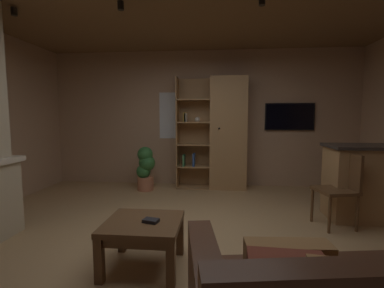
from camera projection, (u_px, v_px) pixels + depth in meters
The scene contains 12 objects.
floor at pixel (189, 245), 2.92m from camera, with size 6.02×5.22×0.02m, color tan.
wall_back at pixel (202, 119), 5.40m from camera, with size 6.14×0.06×2.66m, color tan.
window_pane_back at pixel (174, 116), 5.41m from camera, with size 0.58×0.01×0.92m, color white.
bookshelf_cabinet at pixel (223, 134), 5.12m from camera, with size 1.32×0.41×2.11m.
coffee_table at pixel (143, 230), 2.44m from camera, with size 0.68×0.62×0.44m.
table_book_0 at pixel (151, 221), 2.39m from camera, with size 0.14×0.09×0.03m, color black.
dining_chair at pixel (341, 185), 3.35m from camera, with size 0.50×0.50×0.92m.
potted_floor_plant at pixel (145, 167), 5.04m from camera, with size 0.35×0.32×0.82m.
wall_mounted_tv at pixel (289, 117), 5.17m from camera, with size 0.92×0.06×0.52m.
track_light_spot_0 at pixel (14, 12), 3.13m from camera, with size 0.07×0.07×0.09m, color black.
track_light_spot_1 at pixel (121, 6), 2.97m from camera, with size 0.07×0.07×0.09m, color black.
track_light_spot_2 at pixel (262, 1), 2.84m from camera, with size 0.07×0.07×0.09m, color black.
Camera 1 is at (0.30, -2.78, 1.37)m, focal length 25.17 mm.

